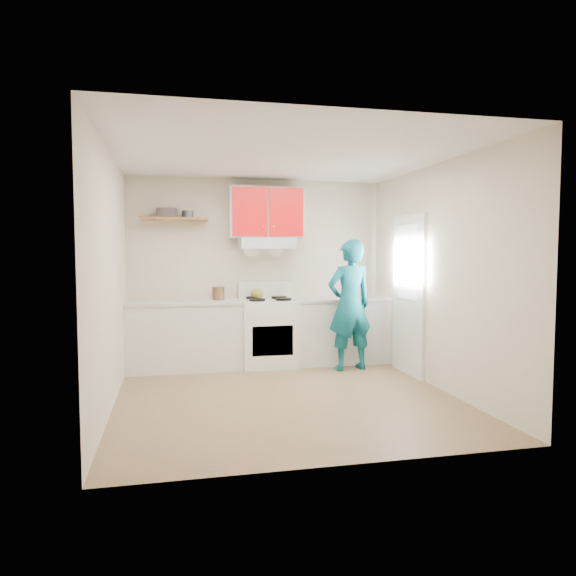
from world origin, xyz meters
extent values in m
plane|color=brown|center=(0.00, 0.00, 0.00)|extent=(3.80, 3.80, 0.00)
cube|color=white|center=(0.00, 0.00, 2.60)|extent=(3.60, 3.80, 0.04)
cube|color=beige|center=(0.00, 1.90, 1.30)|extent=(3.60, 0.04, 2.60)
cube|color=beige|center=(0.00, -1.90, 1.30)|extent=(3.60, 0.04, 2.60)
cube|color=beige|center=(-1.80, 0.00, 1.30)|extent=(0.04, 3.80, 2.60)
cube|color=beige|center=(1.80, 0.00, 1.30)|extent=(0.04, 3.80, 2.60)
cube|color=white|center=(1.78, 0.70, 1.02)|extent=(0.05, 0.85, 2.05)
cube|color=white|center=(1.75, 0.70, 1.45)|extent=(0.01, 0.55, 0.95)
cube|color=silver|center=(-1.04, 1.60, 0.45)|extent=(1.52, 0.60, 0.90)
cube|color=silver|center=(1.14, 1.60, 0.45)|extent=(1.32, 0.60, 0.90)
cube|color=white|center=(0.10, 1.57, 0.46)|extent=(0.76, 0.65, 0.92)
cube|color=silver|center=(0.10, 1.68, 1.70)|extent=(0.76, 0.44, 0.15)
cube|color=red|center=(0.10, 1.73, 2.12)|extent=(1.02, 0.33, 0.70)
cube|color=brown|center=(-1.15, 1.75, 2.02)|extent=(0.90, 0.30, 0.04)
cube|color=#473E42|center=(-1.24, 1.72, 2.10)|extent=(0.28, 0.24, 0.12)
cylinder|color=#333D4C|center=(-0.97, 1.73, 2.08)|extent=(0.19, 0.19, 0.09)
ellipsoid|color=olive|center=(-0.04, 1.69, 0.99)|extent=(0.20, 0.20, 0.15)
cylinder|color=#4A3620|center=(-0.58, 1.68, 1.00)|extent=(0.22, 0.22, 0.20)
cube|color=olive|center=(0.88, 1.57, 0.91)|extent=(0.39, 0.33, 0.02)
cube|color=red|center=(1.40, 1.63, 0.90)|extent=(0.32, 0.28, 0.01)
imported|color=#0B5867|center=(1.12, 1.10, 0.87)|extent=(0.70, 0.52, 1.74)
camera|label=1|loc=(-1.19, -5.50, 1.58)|focal=32.72mm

